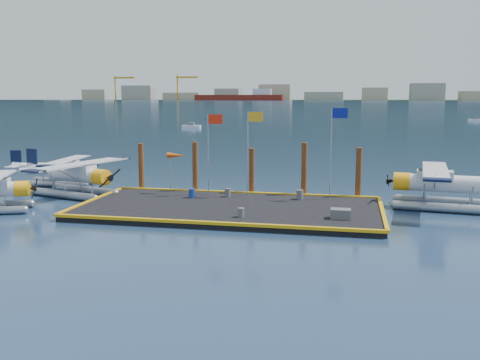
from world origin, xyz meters
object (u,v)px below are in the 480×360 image
Objects in this scene: seaplane_d at (441,186)px; drum_5 at (228,193)px; drum_0 at (192,193)px; piling_1 at (195,169)px; piling_2 at (252,173)px; piling_3 at (304,171)px; flagpole_red at (211,142)px; drum_3 at (241,213)px; crate at (341,214)px; flagpole_blue at (334,140)px; seaplane_c at (63,170)px; drum_4 at (300,195)px; flagpole_yellow at (251,141)px; piling_4 at (358,175)px; seaplane_b at (77,177)px; piling_0 at (141,168)px; windsock at (176,156)px.

drum_5 is at bearing 99.64° from seaplane_d.
piling_1 is at bearing 101.60° from drum_0.
piling_2 is 4.01m from piling_3.
drum_3 is at bearing -61.89° from flagpole_red.
crate is 7.34m from flagpole_blue.
seaplane_c is 7.14× the size of crate.
flagpole_blue is (8.99, -0.00, 0.29)m from flagpole_red.
piling_1 is (-3.12, 2.23, 1.39)m from drum_5.
drum_5 is at bearing -178.45° from drum_4.
crate is at bearing -34.12° from piling_1.
flagpole_red reaches higher than seaplane_c.
flagpole_yellow reaches higher than piling_4.
flagpole_red is at bearing -171.57° from piling_4.
drum_3 is 7.95m from flagpole_yellow.
drum_0 is at bearing -160.65° from drum_5.
flagpole_blue is (7.58, 0.63, 3.97)m from drum_5.
piling_3 is (-9.55, 1.53, 0.54)m from seaplane_d.
drum_0 is at bearing -172.55° from drum_4.
seaplane_d is at bearing 108.79° from seaplane_b.
drum_0 is at bearing -31.14° from piling_0.
flagpole_blue is at bearing -0.00° from flagpole_red.
drum_5 is (15.76, -4.40, -0.61)m from seaplane_c.
piling_3 is at bearing 0.00° from piling_2.
windsock is at bearing 112.88° from seaplane_b.
seaplane_c is 12.36m from windsock.
piling_3 is (3.80, 1.60, -2.36)m from flagpole_yellow.
seaplane_c reaches higher than drum_0.
crate is at bearing 7.69° from drum_3.
seaplane_d is 9.68m from piling_3.
piling_3 is (21.14, -2.17, 0.83)m from seaplane_c.
seaplane_d is 2.43× the size of piling_3.
drum_5 is (-14.93, -0.70, -0.90)m from seaplane_d.
flagpole_blue reaches higher than piling_2.
drum_0 is 3.35m from windsock.
seaplane_b is at bearing -177.61° from flagpole_blue.
seaplane_d is at bearing -3.88° from piling_0.
flagpole_yellow reaches higher than seaplane_d.
flagpole_red reaches higher than windsock.
piling_2 is at bearing 96.09° from drum_3.
drum_0 is 0.11× the size of flagpole_yellow.
piling_3 reaches higher than seaplane_d.
piling_0 is (4.30, 2.41, 0.47)m from seaplane_b.
piling_0 is 1.05× the size of piling_2.
piling_1 reaches higher than piling_2.
drum_4 is 0.18× the size of piling_2.
windsock is 0.82× the size of piling_2.
piling_0 reaches higher than seaplane_b.
flagpole_blue is 15.51m from piling_0.
piling_1 is (8.80, 2.41, 0.57)m from seaplane_b.
piling_1 reaches higher than piling_4.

